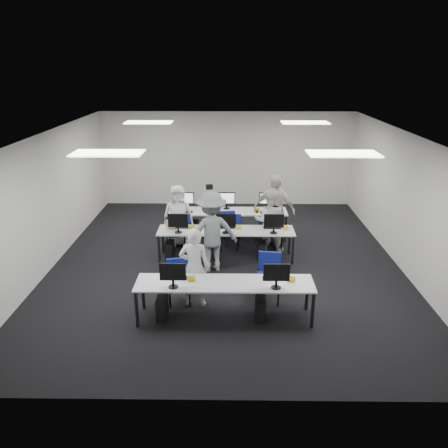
{
  "coord_description": "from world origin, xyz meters",
  "views": [
    {
      "loc": [
        0.08,
        -9.36,
        4.45
      ],
      "look_at": [
        -0.04,
        -0.12,
        1.0
      ],
      "focal_mm": 35.0,
      "sensor_mm": 36.0,
      "label": 1
    }
  ],
  "objects_px": {
    "chair_4": "(273,236)",
    "chair_5": "(182,235)",
    "chair_7": "(265,236)",
    "student_0": "(194,267)",
    "chair_6": "(233,234)",
    "student_2": "(178,216)",
    "chair_2": "(175,239)",
    "student_1": "(269,221)",
    "photographer": "(212,232)",
    "student_3": "(274,210)",
    "chair_3": "(228,237)",
    "desk_mid": "(226,232)",
    "desk_front": "(225,285)",
    "chair_1": "(268,286)",
    "chair_0": "(178,289)"
  },
  "relations": [
    {
      "from": "desk_front",
      "to": "student_0",
      "type": "relative_size",
      "value": 2.02
    },
    {
      "from": "chair_4",
      "to": "chair_5",
      "type": "height_order",
      "value": "chair_4"
    },
    {
      "from": "chair_5",
      "to": "student_1",
      "type": "bearing_deg",
      "value": -17.89
    },
    {
      "from": "student_1",
      "to": "chair_3",
      "type": "bearing_deg",
      "value": 3.18
    },
    {
      "from": "student_3",
      "to": "chair_3",
      "type": "bearing_deg",
      "value": -144.43
    },
    {
      "from": "desk_front",
      "to": "chair_1",
      "type": "bearing_deg",
      "value": 38.52
    },
    {
      "from": "student_2",
      "to": "photographer",
      "type": "bearing_deg",
      "value": -66.72
    },
    {
      "from": "chair_5",
      "to": "student_0",
      "type": "bearing_deg",
      "value": -89.79
    },
    {
      "from": "chair_7",
      "to": "student_0",
      "type": "relative_size",
      "value": 0.54
    },
    {
      "from": "desk_mid",
      "to": "student_1",
      "type": "relative_size",
      "value": 2.04
    },
    {
      "from": "chair_6",
      "to": "student_2",
      "type": "relative_size",
      "value": 0.55
    },
    {
      "from": "chair_7",
      "to": "student_0",
      "type": "distance_m",
      "value": 3.33
    },
    {
      "from": "chair_3",
      "to": "chair_5",
      "type": "distance_m",
      "value": 1.19
    },
    {
      "from": "chair_5",
      "to": "chair_4",
      "type": "bearing_deg",
      "value": -13.89
    },
    {
      "from": "chair_1",
      "to": "chair_0",
      "type": "bearing_deg",
      "value": -168.04
    },
    {
      "from": "chair_3",
      "to": "photographer",
      "type": "height_order",
      "value": "photographer"
    },
    {
      "from": "chair_4",
      "to": "student_1",
      "type": "xyz_separation_m",
      "value": [
        -0.11,
        -0.15,
        0.47
      ]
    },
    {
      "from": "chair_4",
      "to": "photographer",
      "type": "bearing_deg",
      "value": -135.64
    },
    {
      "from": "chair_1",
      "to": "chair_7",
      "type": "xyz_separation_m",
      "value": [
        0.14,
        2.69,
        -0.03
      ]
    },
    {
      "from": "chair_3",
      "to": "student_3",
      "type": "distance_m",
      "value": 1.36
    },
    {
      "from": "desk_mid",
      "to": "photographer",
      "type": "height_order",
      "value": "photographer"
    },
    {
      "from": "desk_mid",
      "to": "chair_4",
      "type": "height_order",
      "value": "chair_4"
    },
    {
      "from": "chair_7",
      "to": "photographer",
      "type": "bearing_deg",
      "value": -142.46
    },
    {
      "from": "student_3",
      "to": "chair_7",
      "type": "bearing_deg",
      "value": -123.64
    },
    {
      "from": "chair_2",
      "to": "student_1",
      "type": "relative_size",
      "value": 0.52
    },
    {
      "from": "student_1",
      "to": "student_0",
      "type": "bearing_deg",
      "value": 68.85
    },
    {
      "from": "chair_7",
      "to": "student_3",
      "type": "distance_m",
      "value": 0.7
    },
    {
      "from": "chair_0",
      "to": "chair_7",
      "type": "relative_size",
      "value": 1.0
    },
    {
      "from": "desk_front",
      "to": "student_3",
      "type": "relative_size",
      "value": 1.74
    },
    {
      "from": "chair_1",
      "to": "student_3",
      "type": "height_order",
      "value": "student_3"
    },
    {
      "from": "desk_mid",
      "to": "chair_6",
      "type": "distance_m",
      "value": 1.02
    },
    {
      "from": "chair_7",
      "to": "student_1",
      "type": "bearing_deg",
      "value": -84.46
    },
    {
      "from": "chair_1",
      "to": "student_1",
      "type": "xyz_separation_m",
      "value": [
        0.21,
        2.42,
        0.49
      ]
    },
    {
      "from": "student_0",
      "to": "student_2",
      "type": "bearing_deg",
      "value": -74.7
    },
    {
      "from": "desk_mid",
      "to": "chair_6",
      "type": "height_order",
      "value": "chair_6"
    },
    {
      "from": "chair_0",
      "to": "student_3",
      "type": "distance_m",
      "value": 3.69
    },
    {
      "from": "chair_7",
      "to": "student_0",
      "type": "xyz_separation_m",
      "value": [
        -1.57,
        -2.89,
        0.52
      ]
    },
    {
      "from": "chair_2",
      "to": "photographer",
      "type": "relative_size",
      "value": 0.45
    },
    {
      "from": "photographer",
      "to": "desk_front",
      "type": "bearing_deg",
      "value": 83.45
    },
    {
      "from": "chair_4",
      "to": "student_2",
      "type": "height_order",
      "value": "student_2"
    },
    {
      "from": "desk_mid",
      "to": "chair_0",
      "type": "height_order",
      "value": "chair_0"
    },
    {
      "from": "chair_2",
      "to": "desk_front",
      "type": "bearing_deg",
      "value": -86.91
    },
    {
      "from": "student_2",
      "to": "photographer",
      "type": "height_order",
      "value": "photographer"
    },
    {
      "from": "chair_3",
      "to": "chair_5",
      "type": "height_order",
      "value": "chair_3"
    },
    {
      "from": "chair_3",
      "to": "student_1",
      "type": "distance_m",
      "value": 1.14
    },
    {
      "from": "photographer",
      "to": "chair_4",
      "type": "bearing_deg",
      "value": -155.46
    },
    {
      "from": "chair_2",
      "to": "student_1",
      "type": "xyz_separation_m",
      "value": [
        2.33,
        -0.05,
        0.53
      ]
    },
    {
      "from": "chair_7",
      "to": "student_3",
      "type": "bearing_deg",
      "value": 25.62
    },
    {
      "from": "student_3",
      "to": "photographer",
      "type": "distance_m",
      "value": 2.15
    },
    {
      "from": "chair_3",
      "to": "chair_6",
      "type": "height_order",
      "value": "chair_3"
    }
  ]
}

